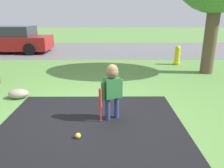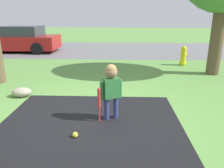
% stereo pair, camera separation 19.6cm
% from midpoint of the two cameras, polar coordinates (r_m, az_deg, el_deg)
% --- Properties ---
extents(ground_plane, '(60.00, 60.00, 0.00)m').
position_cam_midpoint_polar(ground_plane, '(4.40, -5.20, -7.90)').
color(ground_plane, '#5B8C42').
extents(street_strip, '(40.00, 6.00, 0.01)m').
position_cam_midpoint_polar(street_strip, '(12.61, -0.23, 9.09)').
color(street_strip, slate).
rests_on(street_strip, ground).
extents(child, '(0.40, 0.27, 1.06)m').
position_cam_midpoint_polar(child, '(3.96, 1.18, -0.10)').
color(child, navy).
rests_on(child, ground).
extents(baseball_bat, '(0.06, 0.06, 0.67)m').
position_cam_midpoint_polar(baseball_bat, '(3.94, -1.99, -4.17)').
color(baseball_bat, red).
rests_on(baseball_bat, ground).
extents(sports_ball, '(0.09, 0.09, 0.09)m').
position_cam_midpoint_polar(sports_ball, '(3.65, -8.06, -13.01)').
color(sports_ball, yellow).
rests_on(sports_ball, ground).
extents(fire_hydrant, '(0.30, 0.26, 0.75)m').
position_cam_midpoint_polar(fire_hydrant, '(8.98, 18.74, 6.98)').
color(fire_hydrant, yellow).
rests_on(fire_hydrant, ground).
extents(parked_car, '(3.97, 1.97, 1.33)m').
position_cam_midpoint_polar(parked_car, '(12.63, -22.37, 10.64)').
color(parked_car, maroon).
rests_on(parked_car, ground).
extents(edging_rock, '(0.48, 0.33, 0.22)m').
position_cam_midpoint_polar(edging_rock, '(5.66, -21.64, -2.00)').
color(edging_rock, '#9E937F').
rests_on(edging_rock, ground).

